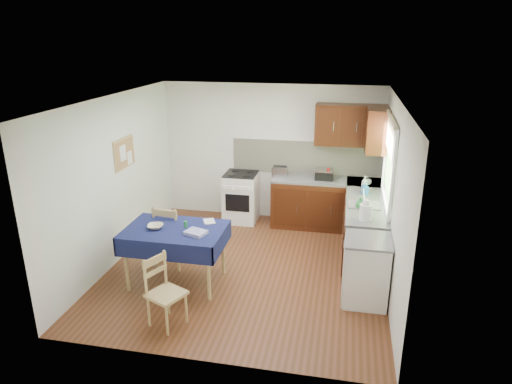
% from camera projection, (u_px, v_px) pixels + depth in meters
% --- Properties ---
extents(floor, '(4.20, 4.20, 0.00)m').
position_uv_depth(floor, '(247.00, 268.00, 6.84)').
color(floor, '#4F2C15').
rests_on(floor, ground).
extents(ceiling, '(4.00, 4.20, 0.02)m').
position_uv_depth(ceiling, '(245.00, 100.00, 6.01)').
color(ceiling, white).
rests_on(ceiling, wall_back).
extents(wall_back, '(4.00, 0.02, 2.50)m').
position_uv_depth(wall_back, '(271.00, 153.00, 8.37)').
color(wall_back, white).
rests_on(wall_back, ground).
extents(wall_front, '(4.00, 0.02, 2.50)m').
position_uv_depth(wall_front, '(200.00, 257.00, 4.48)').
color(wall_front, white).
rests_on(wall_front, ground).
extents(wall_left, '(0.02, 4.20, 2.50)m').
position_uv_depth(wall_left, '(115.00, 181.00, 6.80)').
color(wall_left, white).
rests_on(wall_left, ground).
extents(wall_right, '(0.02, 4.20, 2.50)m').
position_uv_depth(wall_right, '(393.00, 199.00, 6.05)').
color(wall_right, white).
rests_on(wall_right, ground).
extents(base_cabinets, '(1.90, 2.30, 0.86)m').
position_uv_depth(base_cabinets, '(342.00, 217.00, 7.61)').
color(base_cabinets, '#351709').
rests_on(base_cabinets, ground).
extents(worktop_back, '(1.90, 0.60, 0.04)m').
position_uv_depth(worktop_back, '(327.00, 180.00, 8.02)').
color(worktop_back, slate).
rests_on(worktop_back, base_cabinets).
extents(worktop_right, '(0.60, 1.70, 0.04)m').
position_uv_depth(worktop_right, '(366.00, 206.00, 6.83)').
color(worktop_right, slate).
rests_on(worktop_right, base_cabinets).
extents(worktop_corner, '(0.60, 0.60, 0.04)m').
position_uv_depth(worktop_corner, '(364.00, 183.00, 7.90)').
color(worktop_corner, slate).
rests_on(worktop_corner, base_cabinets).
extents(splashback, '(2.70, 0.02, 0.60)m').
position_uv_depth(splashback, '(306.00, 158.00, 8.25)').
color(splashback, beige).
rests_on(splashback, wall_back).
extents(upper_cabinets, '(1.20, 0.85, 0.70)m').
position_uv_depth(upper_cabinets, '(358.00, 127.00, 7.61)').
color(upper_cabinets, '#351709').
rests_on(upper_cabinets, wall_back).
extents(stove, '(0.60, 0.61, 0.92)m').
position_uv_depth(stove, '(241.00, 197.00, 8.45)').
color(stove, white).
rests_on(stove, ground).
extents(window, '(0.04, 1.48, 1.26)m').
position_uv_depth(window, '(390.00, 156.00, 6.58)').
color(window, '#2E4E20').
rests_on(window, wall_right).
extents(fridge, '(0.58, 0.60, 0.89)m').
position_uv_depth(fridge, '(366.00, 270.00, 5.87)').
color(fridge, white).
rests_on(fridge, ground).
extents(corkboard, '(0.04, 0.62, 0.47)m').
position_uv_depth(corkboard, '(124.00, 153.00, 6.96)').
color(corkboard, tan).
rests_on(corkboard, wall_left).
extents(dining_table, '(1.35, 0.91, 0.82)m').
position_uv_depth(dining_table, '(175.00, 236.00, 6.23)').
color(dining_table, '#0E183B').
rests_on(dining_table, ground).
extents(chair_far, '(0.48, 0.48, 0.98)m').
position_uv_depth(chair_far, '(170.00, 234.00, 6.74)').
color(chair_far, tan).
rests_on(chair_far, ground).
extents(chair_near, '(0.51, 0.51, 0.87)m').
position_uv_depth(chair_near, '(164.00, 290.00, 5.39)').
color(chair_near, tan).
rests_on(chair_near, ground).
extents(toaster, '(0.27, 0.17, 0.21)m').
position_uv_depth(toaster, '(280.00, 172.00, 8.12)').
color(toaster, '#B3B3B8').
rests_on(toaster, worktop_back).
extents(sandwich_press, '(0.31, 0.27, 0.18)m').
position_uv_depth(sandwich_press, '(324.00, 174.00, 7.99)').
color(sandwich_press, black).
rests_on(sandwich_press, worktop_back).
extents(sauce_bottle, '(0.05, 0.05, 0.22)m').
position_uv_depth(sauce_bottle, '(328.00, 175.00, 7.89)').
color(sauce_bottle, red).
rests_on(sauce_bottle, worktop_back).
extents(yellow_packet, '(0.14, 0.11, 0.16)m').
position_uv_depth(yellow_packet, '(326.00, 173.00, 8.12)').
color(yellow_packet, gold).
rests_on(yellow_packet, worktop_back).
extents(dish_rack, '(0.47, 0.36, 0.22)m').
position_uv_depth(dish_rack, '(364.00, 204.00, 6.78)').
color(dish_rack, gray).
rests_on(dish_rack, worktop_right).
extents(kettle, '(0.18, 0.18, 0.30)m').
position_uv_depth(kettle, '(366.00, 211.00, 6.23)').
color(kettle, white).
rests_on(kettle, worktop_right).
extents(cup, '(0.15, 0.15, 0.09)m').
position_uv_depth(cup, '(368.00, 182.00, 7.72)').
color(cup, silver).
rests_on(cup, worktop_back).
extents(soap_bottle_a, '(0.15, 0.15, 0.27)m').
position_uv_depth(soap_bottle_a, '(364.00, 184.00, 7.32)').
color(soap_bottle_a, white).
rests_on(soap_bottle_a, worktop_right).
extents(soap_bottle_b, '(0.11, 0.11, 0.21)m').
position_uv_depth(soap_bottle_b, '(365.00, 188.00, 7.23)').
color(soap_bottle_b, blue).
rests_on(soap_bottle_b, worktop_right).
extents(soap_bottle_c, '(0.19, 0.19, 0.17)m').
position_uv_depth(soap_bottle_c, '(360.00, 203.00, 6.65)').
color(soap_bottle_c, '#227F33').
rests_on(soap_bottle_c, worktop_right).
extents(plate_bowl, '(0.25, 0.25, 0.05)m').
position_uv_depth(plate_bowl, '(155.00, 226.00, 6.20)').
color(plate_bowl, beige).
rests_on(plate_bowl, dining_table).
extents(book, '(0.23, 0.25, 0.02)m').
position_uv_depth(book, '(204.00, 222.00, 6.39)').
color(book, white).
rests_on(book, dining_table).
extents(spice_jar, '(0.04, 0.04, 0.09)m').
position_uv_depth(spice_jar, '(186.00, 224.00, 6.22)').
color(spice_jar, '#227F38').
rests_on(spice_jar, dining_table).
extents(tea_towel, '(0.32, 0.28, 0.05)m').
position_uv_depth(tea_towel, '(196.00, 233.00, 6.01)').
color(tea_towel, navy).
rests_on(tea_towel, dining_table).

